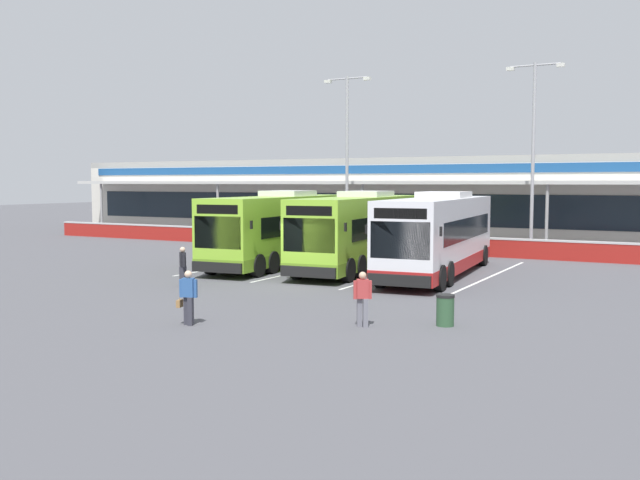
{
  "coord_description": "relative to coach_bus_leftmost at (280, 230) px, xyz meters",
  "views": [
    {
      "loc": [
        14.49,
        -24.86,
        4.21
      ],
      "look_at": [
        -0.67,
        3.0,
        1.6
      ],
      "focal_mm": 39.45,
      "sensor_mm": 36.0,
      "label": 1
    }
  ],
  "objects": [
    {
      "name": "bay_stripe_mid_west",
      "position": [
        6.46,
        0.5,
        -1.78
      ],
      "size": [
        0.14,
        13.0,
        0.01
      ],
      "primitive_type": "cube",
      "color": "silver",
      "rests_on": "ground"
    },
    {
      "name": "pedestrian_child",
      "position": [
        0.55,
        -8.31,
        -0.91
      ],
      "size": [
        0.46,
        0.43,
        1.62
      ],
      "color": "#33333D",
      "rests_on": "ground"
    },
    {
      "name": "pedestrian_in_dark_coat",
      "position": [
        10.27,
        -12.01,
        -0.91
      ],
      "size": [
        0.5,
        0.37,
        1.62
      ],
      "color": "slate",
      "rests_on": "ground"
    },
    {
      "name": "coach_bus_left_centre",
      "position": [
        4.23,
        0.53,
        0.0
      ],
      "size": [
        3.84,
        12.33,
        3.78
      ],
      "color": "#8CC633",
      "rests_on": "ground"
    },
    {
      "name": "ground_plane",
      "position": [
        4.36,
        -5.5,
        -1.79
      ],
      "size": [
        200.0,
        200.0,
        0.0
      ],
      "primitive_type": "plane",
      "color": "#4C4C51"
    },
    {
      "name": "bay_stripe_far_west",
      "position": [
        -1.94,
        0.5,
        -1.78
      ],
      "size": [
        0.14,
        13.0,
        0.01
      ],
      "primitive_type": "cube",
      "color": "silver",
      "rests_on": "ground"
    },
    {
      "name": "pedestrian_with_handbag",
      "position": [
        5.63,
        -14.22,
        -0.93
      ],
      "size": [
        0.65,
        0.38,
        1.62
      ],
      "color": "#33333D",
      "rests_on": "ground"
    },
    {
      "name": "lamp_post_centre",
      "position": [
        10.2,
        11.14,
        4.5
      ],
      "size": [
        3.24,
        0.28,
        11.0
      ],
      "color": "#9E9EA3",
      "rests_on": "ground"
    },
    {
      "name": "bay_stripe_west",
      "position": [
        2.26,
        0.5,
        -1.78
      ],
      "size": [
        0.14,
        13.0,
        0.01
      ],
      "primitive_type": "cube",
      "color": "silver",
      "rests_on": "ground"
    },
    {
      "name": "terminal_building",
      "position": [
        4.36,
        21.41,
        1.23
      ],
      "size": [
        70.0,
        13.0,
        6.0
      ],
      "color": "beige",
      "rests_on": "ground"
    },
    {
      "name": "litter_bin",
      "position": [
        12.34,
        -10.72,
        -1.32
      ],
      "size": [
        0.54,
        0.54,
        0.93
      ],
      "color": "#2D5133",
      "rests_on": "ground"
    },
    {
      "name": "coach_bus_centre",
      "position": [
        8.44,
        -0.03,
        0.0
      ],
      "size": [
        3.84,
        12.33,
        3.78
      ],
      "color": "silver",
      "rests_on": "ground"
    },
    {
      "name": "lamp_post_west",
      "position": [
        -1.48,
        10.65,
        4.5
      ],
      "size": [
        3.24,
        0.28,
        11.0
      ],
      "color": "#9E9EA3",
      "rests_on": "ground"
    },
    {
      "name": "bay_stripe_centre",
      "position": [
        10.66,
        0.5,
        -1.78
      ],
      "size": [
        0.14,
        13.0,
        0.01
      ],
      "primitive_type": "cube",
      "color": "silver",
      "rests_on": "ground"
    },
    {
      "name": "coach_bus_leftmost",
      "position": [
        0.0,
        0.0,
        0.0
      ],
      "size": [
        3.84,
        12.33,
        3.78
      ],
      "color": "#8CC633",
      "rests_on": "ground"
    },
    {
      "name": "red_barrier_wall",
      "position": [
        4.36,
        9.0,
        -1.23
      ],
      "size": [
        60.0,
        0.4,
        1.1
      ],
      "color": "maroon",
      "rests_on": "ground"
    }
  ]
}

